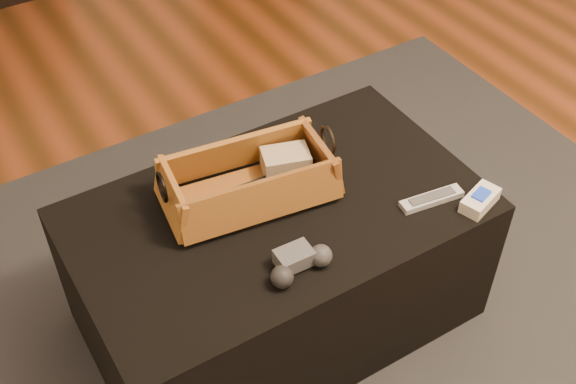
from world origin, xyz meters
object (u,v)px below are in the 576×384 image
tv_remote (243,195)px  game_controller (299,263)px  cream_gadget (480,200)px  ottoman (278,265)px  wicker_basket (249,182)px  silver_remote (432,199)px

tv_remote → game_controller: bearing=-88.3°
tv_remote → cream_gadget: cream_gadget is taller
game_controller → cream_gadget: bearing=-6.3°
ottoman → cream_gadget: cream_gadget is taller
wicker_basket → silver_remote: 0.45m
cream_gadget → ottoman: bearing=149.7°
tv_remote → wicker_basket: bearing=30.9°
wicker_basket → game_controller: (-0.02, -0.27, -0.02)m
game_controller → tv_remote: bearing=90.0°
game_controller → cream_gadget: game_controller is taller
game_controller → cream_gadget: 0.49m
ottoman → wicker_basket: wicker_basket is taller
wicker_basket → tv_remote: bearing=-150.8°
wicker_basket → cream_gadget: bearing=-34.6°
ottoman → game_controller: 0.31m
ottoman → tv_remote: bearing=136.0°
wicker_basket → cream_gadget: 0.56m
wicker_basket → game_controller: size_ratio=2.79×
silver_remote → cream_gadget: (0.09, -0.07, 0.01)m
silver_remote → wicker_basket: bearing=146.4°
cream_gadget → wicker_basket: bearing=145.4°
ottoman → wicker_basket: 0.27m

